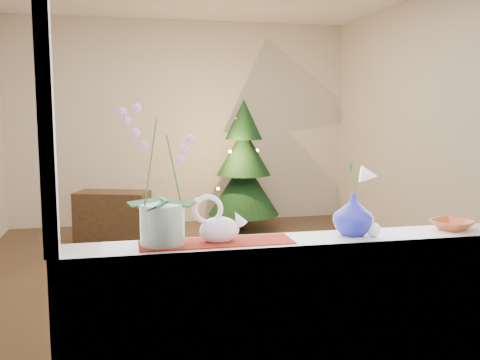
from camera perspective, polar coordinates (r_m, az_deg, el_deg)
The scene contains 16 objects.
ground at distance 5.01m, azimuth -2.84°, elevation -10.21°, with size 5.00×5.00×0.00m, color #3B2618.
wall_back at distance 7.26m, azimuth -6.22°, elevation 6.06°, with size 4.50×0.10×2.70m, color beige.
wall_front at distance 2.35m, azimuth 7.14°, elevation 3.24°, with size 4.50×0.10×2.70m, color beige.
wall_right at distance 5.61m, azimuth 20.47°, elevation 5.24°, with size 0.10×5.00×2.70m, color beige.
window_apron at distance 2.62m, azimuth 6.50°, elevation -16.96°, with size 2.20×0.08×0.88m, color white.
windowsill at distance 2.55m, azimuth 6.00°, elevation -6.68°, with size 2.20×0.26×0.04m, color white.
window_frame at distance 2.38m, azimuth 7.04°, elevation 11.72°, with size 2.22×0.06×1.60m, color white, non-canonical shape.
runner at distance 2.45m, azimuth -2.51°, elevation -6.66°, with size 0.70×0.20×0.01m, color maroon.
orchid_pot at distance 2.38m, azimuth -8.38°, elevation 0.46°, with size 0.22×0.22×0.63m, color beige, non-canonical shape.
swan at distance 2.44m, azimuth -2.22°, elevation -4.26°, with size 0.25×0.11×0.21m, color silver, non-canonical shape.
blue_vase at distance 2.64m, azimuth 11.98°, elevation -3.30°, with size 0.22×0.22×0.23m, color navy.
lily at distance 2.61m, azimuth 12.10°, elevation 1.07°, with size 0.13×0.07×0.17m, color white, non-canonical shape.
paperweight at distance 2.64m, azimuth 14.06°, elevation -5.17°, with size 0.07×0.07×0.07m, color white.
amber_dish at distance 2.92m, azimuth 21.72°, elevation -4.53°, with size 0.17×0.17×0.04m, color #AB4B22.
xmas_tree at distance 6.81m, azimuth 0.40°, elevation 1.65°, with size 0.91×0.91×1.66m, color black, non-canonical shape.
side_table at distance 6.28m, azimuth -13.40°, elevation -3.94°, with size 0.80×0.40×0.60m, color black.
Camera 1 is at (-0.79, -4.71, 1.52)m, focal length 40.00 mm.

